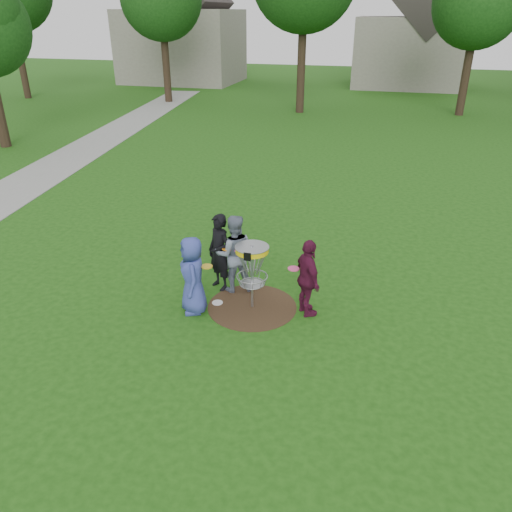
% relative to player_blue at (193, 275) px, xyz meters
% --- Properties ---
extents(ground, '(100.00, 100.00, 0.00)m').
position_rel_player_blue_xyz_m(ground, '(1.07, 0.42, -0.79)').
color(ground, '#19470F').
rests_on(ground, ground).
extents(dirt_patch, '(1.80, 1.80, 0.01)m').
position_rel_player_blue_xyz_m(dirt_patch, '(1.07, 0.42, -0.79)').
color(dirt_patch, '#47331E').
rests_on(dirt_patch, ground).
extents(concrete_path, '(7.75, 39.92, 0.02)m').
position_rel_player_blue_xyz_m(concrete_path, '(-8.93, 8.42, -0.78)').
color(concrete_path, '#9E9E99').
rests_on(concrete_path, ground).
extents(player_blue, '(0.79, 0.91, 1.58)m').
position_rel_player_blue_xyz_m(player_blue, '(0.00, 0.00, 0.00)').
color(player_blue, '#374297').
rests_on(player_blue, ground).
extents(player_black, '(0.73, 0.68, 1.67)m').
position_rel_player_blue_xyz_m(player_black, '(0.20, 1.01, 0.05)').
color(player_black, black).
rests_on(player_black, ground).
extents(player_grey, '(1.01, 0.91, 1.69)m').
position_rel_player_blue_xyz_m(player_grey, '(0.51, 1.03, 0.05)').
color(player_grey, slate).
rests_on(player_grey, ground).
extents(player_maroon, '(0.83, 0.99, 1.58)m').
position_rel_player_blue_xyz_m(player_maroon, '(2.16, 0.45, -0.00)').
color(player_maroon, '#51122E').
rests_on(player_maroon, ground).
extents(disc_on_grass, '(0.22, 0.22, 0.02)m').
position_rel_player_blue_xyz_m(disc_on_grass, '(0.35, 0.37, -0.78)').
color(disc_on_grass, white).
rests_on(disc_on_grass, ground).
extents(disc_golf_basket, '(0.66, 0.67, 1.38)m').
position_rel_player_blue_xyz_m(disc_golf_basket, '(1.07, 0.42, 0.23)').
color(disc_golf_basket, '#9EA0A5').
rests_on(disc_golf_basket, ground).
extents(held_discs, '(1.84, 0.97, 0.08)m').
position_rel_player_blue_xyz_m(held_discs, '(0.82, 0.56, 0.21)').
color(held_discs, gold).
rests_on(held_discs, ground).
extents(house_row, '(44.50, 10.65, 11.62)m').
position_rel_player_blue_xyz_m(house_row, '(5.85, 33.49, 3.35)').
color(house_row, gray).
rests_on(house_row, ground).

